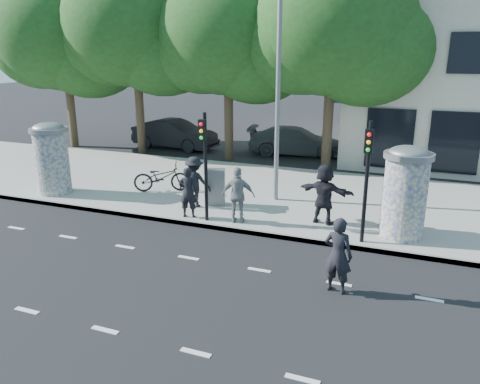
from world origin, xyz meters
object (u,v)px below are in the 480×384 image
at_px(ped_f, 324,194).
at_px(bicycle, 162,177).
at_px(traffic_pole_near, 205,156).
at_px(man_road, 338,255).
at_px(traffic_pole_far, 367,170).
at_px(street_lamp, 278,66).
at_px(car_mid, 175,134).
at_px(ped_b, 188,192).
at_px(ad_column_right, 405,190).
at_px(ped_e, 238,195).
at_px(car_right, 296,141).
at_px(ad_column_left, 52,157).
at_px(cabinet_left, 216,187).
at_px(cabinet_right, 391,210).
at_px(ped_d, 195,182).

relative_size(ped_f, bicycle, 0.90).
bearing_deg(traffic_pole_near, man_road, -31.06).
relative_size(traffic_pole_far, street_lamp, 0.42).
relative_size(traffic_pole_far, car_mid, 0.70).
bearing_deg(man_road, ped_b, -19.07).
bearing_deg(ad_column_right, ped_e, -171.94).
distance_m(man_road, car_right, 14.74).
height_order(ad_column_left, car_mid, ad_column_left).
bearing_deg(traffic_pole_far, ped_f, 138.88).
distance_m(ad_column_left, ped_e, 7.63).
bearing_deg(car_right, traffic_pole_near, 170.80).
bearing_deg(bicycle, street_lamp, -110.42).
xyz_separation_m(cabinet_left, car_right, (0.33, 9.63, -0.05)).
xyz_separation_m(ped_e, ped_f, (2.48, 0.92, 0.06)).
bearing_deg(cabinet_left, man_road, -60.57).
bearing_deg(ad_column_right, car_mid, 143.17).
relative_size(street_lamp, cabinet_left, 6.35).
height_order(ped_b, cabinet_right, ped_b).
xyz_separation_m(ad_column_left, cabinet_right, (12.06, 0.62, -0.77)).
distance_m(ad_column_right, cabinet_left, 6.25).
relative_size(bicycle, cabinet_right, 1.69).
distance_m(street_lamp, man_road, 7.53).
distance_m(traffic_pole_far, cabinet_right, 2.08).
relative_size(ad_column_right, ped_e, 1.50).
xyz_separation_m(traffic_pole_far, street_lamp, (-3.40, 2.84, 2.56)).
bearing_deg(street_lamp, ped_d, -144.33).
bearing_deg(bicycle, traffic_pole_near, -155.45).
bearing_deg(cabinet_left, car_mid, 107.18).
height_order(traffic_pole_far, cabinet_left, traffic_pole_far).
bearing_deg(street_lamp, ped_b, -127.38).
bearing_deg(ped_d, car_right, -101.49).
bearing_deg(cabinet_left, traffic_pole_near, -96.48).
bearing_deg(man_road, car_right, -62.07).
height_order(ad_column_left, car_right, ad_column_left).
bearing_deg(ad_column_right, traffic_pole_far, -137.79).
bearing_deg(car_right, bicycle, 152.51).
xyz_separation_m(ped_e, car_right, (-1.03, 11.01, -0.31)).
height_order(street_lamp, car_mid, street_lamp).
xyz_separation_m(ped_b, ped_d, (-0.28, 1.03, 0.05)).
relative_size(ad_column_right, ped_d, 1.52).
bearing_deg(ped_e, bicycle, -40.78).
distance_m(traffic_pole_near, ped_b, 1.43).
relative_size(cabinet_left, car_right, 0.25).
bearing_deg(man_road, ad_column_right, -98.68).
height_order(traffic_pole_near, cabinet_left, traffic_pole_near).
xyz_separation_m(ad_column_left, ad_column_right, (12.40, 0.20, 0.00)).
relative_size(traffic_pole_near, bicycle, 1.62).
xyz_separation_m(bicycle, car_right, (2.91, 8.90, 0.03)).
xyz_separation_m(street_lamp, ped_d, (-2.35, -1.69, -3.77)).
distance_m(ped_e, cabinet_right, 4.60).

